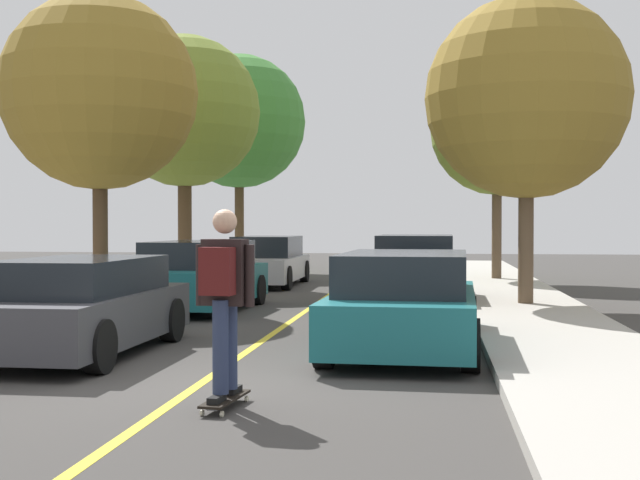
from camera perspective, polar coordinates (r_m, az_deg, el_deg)
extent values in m
plane|color=#3D3A38|center=(9.34, -8.10, -9.64)|extent=(80.00, 80.00, 0.00)
cube|color=#ADA89E|center=(9.18, 19.36, -9.44)|extent=(2.31, 56.00, 0.14)
cube|color=gold|center=(13.19, -3.35, -6.46)|extent=(0.12, 39.20, 0.01)
cube|color=#38383D|center=(11.62, -15.94, -5.05)|extent=(1.76, 4.10, 0.64)
cube|color=black|center=(11.56, -15.98, -2.34)|extent=(1.55, 2.75, 0.46)
cylinder|color=black|center=(10.10, -14.81, -7.02)|extent=(0.22, 0.64, 0.64)
cylinder|color=black|center=(12.60, -10.05, -5.38)|extent=(0.22, 0.64, 0.64)
cylinder|color=black|center=(13.19, -16.79, -5.12)|extent=(0.22, 0.64, 0.64)
cube|color=#196066|center=(17.03, -8.16, -2.99)|extent=(1.99, 4.17, 0.69)
cube|color=black|center=(16.98, -8.18, -0.95)|extent=(1.71, 2.72, 0.52)
cylinder|color=black|center=(15.50, -6.67, -4.15)|extent=(0.24, 0.65, 0.64)
cylinder|color=black|center=(16.07, -12.56, -3.98)|extent=(0.24, 0.65, 0.64)
cylinder|color=black|center=(18.10, -4.25, -3.39)|extent=(0.24, 0.65, 0.64)
cylinder|color=black|center=(18.59, -9.39, -3.28)|extent=(0.24, 0.65, 0.64)
cube|color=#B7B7BC|center=(23.61, -3.67, -1.91)|extent=(1.84, 4.60, 0.63)
cube|color=black|center=(23.83, -3.56, -0.43)|extent=(1.61, 2.67, 0.57)
cylinder|color=black|center=(21.90, -2.29, -2.60)|extent=(0.22, 0.64, 0.64)
cylinder|color=black|center=(22.25, -6.61, -2.55)|extent=(0.22, 0.64, 0.64)
cylinder|color=black|center=(25.05, -1.07, -2.13)|extent=(0.22, 0.64, 0.64)
cylinder|color=black|center=(25.35, -4.87, -2.10)|extent=(0.22, 0.64, 0.64)
cube|color=#196066|center=(11.53, 5.81, -5.07)|extent=(2.01, 4.51, 0.64)
cube|color=black|center=(11.46, 5.81, -2.17)|extent=(1.74, 2.98, 0.53)
cylinder|color=black|center=(13.15, 2.48, -5.09)|extent=(0.24, 0.65, 0.64)
cylinder|color=black|center=(13.04, 10.08, -5.16)|extent=(0.24, 0.65, 0.64)
cylinder|color=black|center=(10.15, 0.29, -6.93)|extent=(0.24, 0.65, 0.64)
cylinder|color=black|center=(10.02, 10.19, -7.06)|extent=(0.24, 0.65, 0.64)
cube|color=#38383D|center=(18.56, 6.51, -2.57)|extent=(1.89, 4.34, 0.74)
cube|color=black|center=(18.59, 6.52, -0.55)|extent=(1.64, 2.64, 0.57)
cylinder|color=black|center=(20.07, 4.24, -2.94)|extent=(0.23, 0.64, 0.64)
cylinder|color=black|center=(20.01, 9.09, -2.97)|extent=(0.23, 0.64, 0.64)
cylinder|color=black|center=(17.18, 3.50, -3.63)|extent=(0.23, 0.64, 0.64)
cylinder|color=black|center=(17.11, 9.17, -3.66)|extent=(0.23, 0.64, 0.64)
cylinder|color=#4C3823|center=(18.05, -14.70, 0.73)|extent=(0.31, 0.31, 2.98)
sphere|color=olive|center=(18.25, -14.75, 9.69)|extent=(4.07, 4.07, 4.07)
cylinder|color=#4C3823|center=(23.72, -9.17, 1.41)|extent=(0.39, 0.39, 3.46)
sphere|color=olive|center=(23.92, -9.19, 8.63)|extent=(4.22, 4.22, 4.22)
cylinder|color=#4C3823|center=(30.17, -5.50, 1.76)|extent=(0.33, 0.33, 3.88)
sphere|color=#3D7F33|center=(30.39, -5.51, 8.02)|extent=(4.76, 4.76, 4.76)
cylinder|color=brown|center=(17.38, 13.81, 0.73)|extent=(0.30, 0.30, 2.99)
sphere|color=olive|center=(17.56, 13.86, 9.38)|extent=(4.07, 4.07, 4.07)
cylinder|color=brown|center=(25.09, 11.92, 1.41)|extent=(0.28, 0.28, 3.48)
sphere|color=olive|center=(25.24, 11.94, 7.41)|extent=(3.88, 3.88, 3.88)
cube|color=black|center=(8.09, -6.46, -10.67)|extent=(0.31, 0.86, 0.02)
cylinder|color=beige|center=(8.44, -6.25, -10.60)|extent=(0.03, 0.06, 0.06)
cylinder|color=beige|center=(8.38, -5.01, -10.69)|extent=(0.03, 0.06, 0.06)
cylinder|color=beige|center=(7.82, -8.01, -11.55)|extent=(0.03, 0.06, 0.06)
cylinder|color=beige|center=(7.76, -6.68, -11.66)|extent=(0.03, 0.06, 0.06)
cube|color=#99999E|center=(8.40, -5.63, -10.38)|extent=(0.10, 0.05, 0.02)
cube|color=#99999E|center=(7.78, -7.35, -11.32)|extent=(0.10, 0.05, 0.02)
cube|color=black|center=(8.28, -5.92, -10.09)|extent=(0.13, 0.27, 0.06)
cube|color=black|center=(7.88, -7.03, -10.67)|extent=(0.13, 0.27, 0.06)
cylinder|color=#283351|center=(8.11, -6.16, -6.99)|extent=(0.17, 0.17, 0.87)
cylinder|color=#283351|center=(7.89, -6.77, -7.22)|extent=(0.17, 0.17, 0.87)
cube|color=black|center=(7.93, -6.48, -2.18)|extent=(0.42, 0.26, 0.62)
sphere|color=tan|center=(7.92, -6.48, 1.26)|extent=(0.23, 0.23, 0.23)
cylinder|color=black|center=(8.02, -8.12, -2.36)|extent=(0.10, 0.10, 0.58)
cylinder|color=black|center=(7.85, -4.80, -2.43)|extent=(0.10, 0.10, 0.58)
cube|color=#4C1414|center=(7.74, -6.99, -2.12)|extent=(0.32, 0.21, 0.44)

